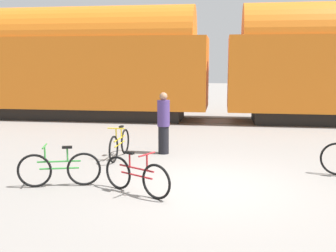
{
  "coord_description": "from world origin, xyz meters",
  "views": [
    {
      "loc": [
        0.24,
        -7.98,
        2.58
      ],
      "look_at": [
        -1.01,
        0.97,
        1.1
      ],
      "focal_mm": 42.0,
      "sensor_mm": 36.0,
      "label": 1
    }
  ],
  "objects_px": {
    "bicycle_maroon": "(136,176)",
    "freight_train": "(218,61)",
    "bicycle_green": "(59,169)",
    "bicycle_yellow": "(120,144)",
    "person_in_purple": "(164,123)"
  },
  "relations": [
    {
      "from": "bicycle_green",
      "to": "bicycle_maroon",
      "type": "xyz_separation_m",
      "value": [
        1.69,
        -0.24,
        -0.01
      ]
    },
    {
      "from": "bicycle_yellow",
      "to": "person_in_purple",
      "type": "height_order",
      "value": "person_in_purple"
    },
    {
      "from": "bicycle_yellow",
      "to": "person_in_purple",
      "type": "relative_size",
      "value": 1.0
    },
    {
      "from": "bicycle_yellow",
      "to": "bicycle_green",
      "type": "bearing_deg",
      "value": -103.07
    },
    {
      "from": "bicycle_yellow",
      "to": "bicycle_maroon",
      "type": "height_order",
      "value": "bicycle_yellow"
    },
    {
      "from": "bicycle_maroon",
      "to": "freight_train",
      "type": "bearing_deg",
      "value": 81.97
    },
    {
      "from": "bicycle_maroon",
      "to": "bicycle_green",
      "type": "bearing_deg",
      "value": 172.04
    },
    {
      "from": "bicycle_green",
      "to": "person_in_purple",
      "type": "height_order",
      "value": "person_in_purple"
    },
    {
      "from": "bicycle_green",
      "to": "person_in_purple",
      "type": "relative_size",
      "value": 0.96
    },
    {
      "from": "bicycle_green",
      "to": "bicycle_yellow",
      "type": "xyz_separation_m",
      "value": [
        0.6,
        2.59,
        -0.0
      ]
    },
    {
      "from": "person_in_purple",
      "to": "bicycle_maroon",
      "type": "bearing_deg",
      "value": -53.4
    },
    {
      "from": "bicycle_green",
      "to": "bicycle_yellow",
      "type": "distance_m",
      "value": 2.66
    },
    {
      "from": "bicycle_green",
      "to": "person_in_purple",
      "type": "distance_m",
      "value": 3.71
    },
    {
      "from": "freight_train",
      "to": "bicycle_yellow",
      "type": "relative_size",
      "value": 33.65
    },
    {
      "from": "bicycle_green",
      "to": "bicycle_maroon",
      "type": "bearing_deg",
      "value": -7.96
    }
  ]
}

